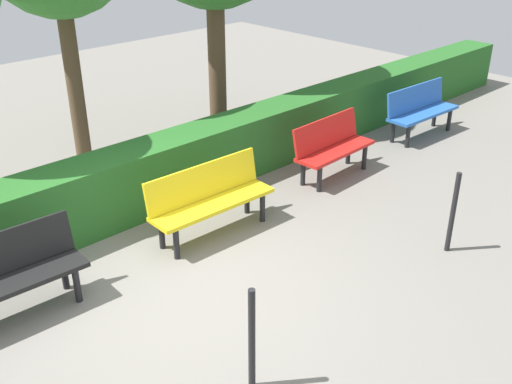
% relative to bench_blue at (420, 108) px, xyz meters
% --- Properties ---
extents(ground_plane, '(21.10, 21.10, 0.00)m').
position_rel_bench_blue_xyz_m(ground_plane, '(5.83, 0.82, -0.48)').
color(ground_plane, gray).
extents(bench_blue, '(1.52, 0.52, 0.86)m').
position_rel_bench_blue_xyz_m(bench_blue, '(0.00, 0.00, 0.00)').
color(bench_blue, blue).
rests_on(bench_blue, ground_plane).
extents(bench_red, '(1.39, 0.51, 0.86)m').
position_rel_bench_blue_xyz_m(bench_red, '(2.38, 0.03, -0.00)').
color(bench_red, red).
rests_on(bench_red, ground_plane).
extents(bench_yellow, '(1.63, 0.51, 0.86)m').
position_rel_bench_blue_xyz_m(bench_yellow, '(4.73, 0.09, 0.00)').
color(bench_yellow, yellow).
rests_on(bench_yellow, ground_plane).
extents(bench_black, '(1.43, 0.53, 0.86)m').
position_rel_bench_blue_xyz_m(bench_black, '(7.16, -0.01, -0.00)').
color(bench_black, black).
rests_on(bench_black, ground_plane).
extents(hedge_row, '(17.10, 0.63, 0.89)m').
position_rel_bench_blue_xyz_m(hedge_row, '(4.79, -0.97, -0.04)').
color(hedge_row, '#266023').
rests_on(hedge_row, ground_plane).
extents(railing_post_mid, '(0.06, 0.06, 1.00)m').
position_rel_bench_blue_xyz_m(railing_post_mid, '(2.99, 2.34, 0.02)').
color(railing_post_mid, black).
rests_on(railing_post_mid, ground_plane).
extents(railing_post_far, '(0.06, 0.06, 1.00)m').
position_rel_bench_blue_xyz_m(railing_post_far, '(6.14, 2.34, 0.02)').
color(railing_post_far, black).
rests_on(railing_post_far, ground_plane).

